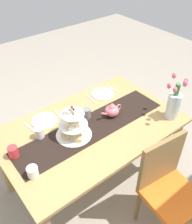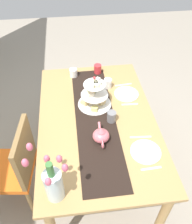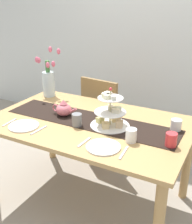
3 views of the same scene
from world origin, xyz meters
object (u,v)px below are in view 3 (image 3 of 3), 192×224
dinner_plate_right (103,147)px  knife_right (124,152)px  dinner_plate_left (24,126)px  mug_grey (77,120)px  tiered_cake_stand (111,114)px  knife_left (39,130)px  fork_right (84,142)px  mug_white_text (131,135)px  chair_left (105,114)px  dining_table (89,133)px  tulip_vase (49,80)px  teapot (64,109)px  fork_left (9,122)px  mug_orange (171,140)px  cream_jug (176,125)px

dinner_plate_right → knife_right: size_ratio=1.35×
dinner_plate_left → mug_grey: mug_grey is taller
tiered_cake_stand → knife_left: (-0.43, -0.32, -0.10)m
fork_right → mug_white_text: size_ratio=1.58×
dinner_plate_right → chair_left: bearing=115.9°
dining_table → mug_white_text: 0.47m
tiered_cake_stand → mug_white_text: (0.23, -0.16, -0.05)m
dinner_plate_right → knife_right: 0.15m
chair_left → mug_white_text: size_ratio=9.58×
tiered_cake_stand → chair_left: bearing=119.3°
mug_grey → mug_white_text: bearing=-5.0°
dinner_plate_right → tulip_vase: bearing=144.5°
tiered_cake_stand → knife_right: size_ratio=1.79×
dinner_plate_right → mug_white_text: bearing=51.1°
chair_left → dinner_plate_left: chair_left is taller
teapot → fork_right: size_ratio=1.59×
chair_left → tiered_cake_stand: (0.40, -0.72, 0.35)m
tulip_vase → fork_left: bearing=-80.4°
teapot → fork_left: (-0.30, -0.32, -0.06)m
mug_grey → mug_orange: mug_grey is taller
chair_left → knife_left: (-0.03, -1.04, 0.26)m
mug_white_text → tulip_vase: bearing=154.5°
dinner_plate_right → mug_orange: (0.38, 0.23, 0.04)m
dinner_plate_right → teapot: bearing=148.9°
dinner_plate_right → mug_orange: bearing=30.4°
chair_left → teapot: 0.78m
teapot → mug_grey: teapot is taller
cream_jug → dinner_plate_right: size_ratio=0.37×
dinner_plate_left → tulip_vase: bearing=111.1°
teapot → knife_right: size_ratio=1.40×
teapot → mug_orange: bearing=-5.7°
tiered_cake_stand → knife_right: bearing=-52.3°
dinner_plate_right → mug_white_text: size_ratio=2.42×
dining_table → dinner_plate_right: bearing=-48.0°
chair_left → knife_right: size_ratio=5.35×
dining_table → teapot: (-0.24, 0.00, 0.16)m
tiered_cake_stand → mug_grey: size_ratio=3.20×
chair_left → mug_orange: chair_left is taller
dinner_plate_left → mug_orange: 1.09m
tulip_vase → teapot: bearing=-40.5°
cream_jug → mug_white_text: size_ratio=0.89×
dinner_plate_right → mug_grey: (-0.33, 0.20, 0.05)m
dinner_plate_right → fork_right: dinner_plate_right is taller
tulip_vase → dinner_plate_right: size_ratio=2.02×
tulip_vase → mug_white_text: tulip_vase is taller
chair_left → mug_orange: 1.24m
dining_table → chair_left: bearing=106.9°
fork_right → mug_orange: bearing=23.1°
dining_table → mug_white_text: size_ratio=16.58×
fork_left → mug_orange: size_ratio=1.58×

